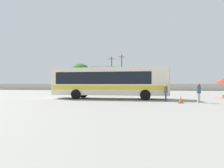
# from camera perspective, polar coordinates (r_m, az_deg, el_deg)

# --- Properties ---
(ground_plane) EXTENTS (300.00, 300.00, 0.00)m
(ground_plane) POSITION_cam_1_polar(r_m,az_deg,el_deg) (29.40, 2.90, -3.12)
(ground_plane) COLOR gray
(perimeter_wall) EXTENTS (80.00, 0.30, 1.64)m
(perimeter_wall) POSITION_cam_1_polar(r_m,az_deg,el_deg) (45.47, 4.70, -0.99)
(perimeter_wall) COLOR #B2AD9E
(perimeter_wall) RESTS_ON ground_plane
(coach_bus_cream_yellow) EXTENTS (12.23, 2.84, 3.55)m
(coach_bus_cream_yellow) POSITION_cam_1_polar(r_m,az_deg,el_deg) (19.35, -1.18, 0.88)
(coach_bus_cream_yellow) COLOR silver
(coach_bus_cream_yellow) RESTS_ON ground_plane
(attendant_by_bus_door) EXTENTS (0.38, 0.38, 1.60)m
(attendant_by_bus_door) POSITION_cam_1_polar(r_m,az_deg,el_deg) (17.13, 16.83, -2.30)
(attendant_by_bus_door) COLOR #33476B
(attendant_by_bus_door) RESTS_ON ground_plane
(passenger_waiting_on_apron) EXTENTS (0.47, 0.47, 1.66)m
(passenger_waiting_on_apron) POSITION_cam_1_polar(r_m,az_deg,el_deg) (16.90, 26.00, -2.23)
(passenger_waiting_on_apron) COLOR #B7B2A8
(passenger_waiting_on_apron) RESTS_ON ground_plane
(parked_car_leftmost_maroon) EXTENTS (4.56, 2.14, 1.51)m
(parked_car_leftmost_maroon) POSITION_cam_1_polar(r_m,az_deg,el_deg) (43.88, -9.76, -1.05)
(parked_car_leftmost_maroon) COLOR maroon
(parked_car_leftmost_maroon) RESTS_ON ground_plane
(parked_car_second_white) EXTENTS (4.24, 2.03, 1.46)m
(parked_car_second_white) POSITION_cam_1_polar(r_m,az_deg,el_deg) (42.77, -2.15, -1.11)
(parked_car_second_white) COLOR silver
(parked_car_second_white) RESTS_ON ground_plane
(parked_car_third_grey) EXTENTS (4.32, 2.25, 1.41)m
(parked_car_third_grey) POSITION_cam_1_polar(r_m,az_deg,el_deg) (42.09, 5.86, -1.16)
(parked_car_third_grey) COLOR slate
(parked_car_third_grey) RESTS_ON ground_plane
(utility_pole_near) EXTENTS (1.79, 0.48, 9.08)m
(utility_pole_near) POSITION_cam_1_polar(r_m,az_deg,el_deg) (48.79, -0.12, 3.67)
(utility_pole_near) COLOR #4C3823
(utility_pole_near) RESTS_ON ground_plane
(utility_pole_far) EXTENTS (1.80, 0.35, 9.48)m
(utility_pole_far) POSITION_cam_1_polar(r_m,az_deg,el_deg) (47.90, 3.14, 3.98)
(utility_pole_far) COLOR #4C3823
(utility_pole_far) RESTS_ON ground_plane
(roadside_tree_left) EXTENTS (5.65, 5.65, 7.55)m
(roadside_tree_left) POSITION_cam_1_polar(r_m,az_deg,el_deg) (52.41, -10.11, 3.87)
(roadside_tree_left) COLOR brown
(roadside_tree_left) RESTS_ON ground_plane
(roadside_tree_midleft) EXTENTS (5.02, 5.02, 6.78)m
(roadside_tree_midleft) POSITION_cam_1_polar(r_m,az_deg,el_deg) (52.38, 0.62, 3.32)
(roadside_tree_midleft) COLOR brown
(roadside_tree_midleft) RESTS_ON ground_plane
(roadside_tree_midright) EXTENTS (3.70, 3.70, 5.25)m
(roadside_tree_midright) POSITION_cam_1_polar(r_m,az_deg,el_deg) (49.56, 11.78, 2.37)
(roadside_tree_midright) COLOR brown
(roadside_tree_midright) RESTS_ON ground_plane
(traffic_cone_on_apron) EXTENTS (0.36, 0.36, 0.64)m
(traffic_cone_on_apron) POSITION_cam_1_polar(r_m,az_deg,el_deg) (15.94, 21.12, -4.64)
(traffic_cone_on_apron) COLOR black
(traffic_cone_on_apron) RESTS_ON ground_plane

